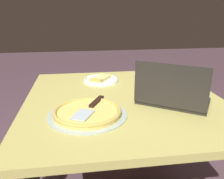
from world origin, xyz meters
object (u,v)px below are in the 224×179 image
Objects in this scene: laptop at (172,96)px; pizza_plate at (101,80)px; table_knife at (145,77)px; pizza_tray at (88,112)px; dining_table at (123,113)px.

pizza_plate is at bearing 125.10° from laptop.
table_knife is (0.00, 0.51, -0.04)m from laptop.
pizza_tray is (-0.43, -0.07, -0.03)m from laptop.
dining_table is 4.81× the size of pizza_plate.
pizza_plate is (-0.09, 0.31, 0.10)m from dining_table.
laptop is 2.02× the size of table_knife.
laptop reaches higher than table_knife.
pizza_tray reaches higher than dining_table.
laptop is (0.22, -0.13, 0.14)m from dining_table.
dining_table is 0.34m from pizza_plate.
pizza_plate reaches higher than dining_table.
dining_table is at bearing 44.28° from pizza_tray.
pizza_plate is 0.64× the size of pizza_tray.
laptop reaches higher than pizza_tray.
pizza_plate is 0.53m from pizza_tray.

